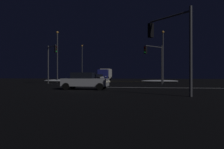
# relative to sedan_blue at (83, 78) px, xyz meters

# --- Properties ---
(ground) EXTENTS (120.00, 120.00, 0.10)m
(ground) POSITION_rel_sedan_blue_xyz_m (3.86, -11.46, -0.85)
(ground) COLOR black
(stop_line_north) EXTENTS (0.35, 14.73, 0.01)m
(stop_line_north) POSITION_rel_sedan_blue_xyz_m (3.86, -2.87, -0.80)
(stop_line_north) COLOR white
(stop_line_north) RESTS_ON ground
(centre_line_ns) EXTENTS (22.00, 0.15, 0.01)m
(centre_line_ns) POSITION_rel_sedan_blue_xyz_m (3.86, 8.73, -0.80)
(centre_line_ns) COLOR yellow
(centre_line_ns) RESTS_ON ground
(crosswalk_bar_east) EXTENTS (14.73, 0.40, 0.01)m
(crosswalk_bar_east) POSITION_rel_sedan_blue_xyz_m (12.55, -11.46, -0.80)
(crosswalk_bar_east) COLOR white
(crosswalk_bar_east) RESTS_ON ground
(snow_bank_left_curb) EXTENTS (6.44, 1.50, 0.55)m
(snow_bank_left_curb) POSITION_rel_sedan_blue_xyz_m (-5.52, 3.29, -0.52)
(snow_bank_left_curb) COLOR white
(snow_bank_left_curb) RESTS_ON ground
(snow_bank_right_curb) EXTENTS (7.05, 1.50, 0.43)m
(snow_bank_right_curb) POSITION_rel_sedan_blue_xyz_m (13.25, 6.19, -0.58)
(snow_bank_right_curb) COLOR white
(snow_bank_right_curb) RESTS_ON ground
(sedan_blue) EXTENTS (2.02, 4.33, 1.57)m
(sedan_blue) POSITION_rel_sedan_blue_xyz_m (0.00, 0.00, 0.00)
(sedan_blue) COLOR navy
(sedan_blue) RESTS_ON ground
(sedan_black) EXTENTS (2.02, 4.33, 1.57)m
(sedan_black) POSITION_rel_sedan_blue_xyz_m (0.49, 5.53, 0.00)
(sedan_black) COLOR black
(sedan_black) RESTS_ON ground
(sedan_white) EXTENTS (2.02, 4.33, 1.57)m
(sedan_white) POSITION_rel_sedan_blue_xyz_m (0.11, 11.94, 0.00)
(sedan_white) COLOR silver
(sedan_white) RESTS_ON ground
(box_truck) EXTENTS (2.68, 8.28, 3.08)m
(box_truck) POSITION_rel_sedan_blue_xyz_m (0.25, 19.93, 0.91)
(box_truck) COLOR navy
(box_truck) RESTS_ON ground
(sedan_silver_crossing) EXTENTS (4.33, 2.02, 1.57)m
(sedan_silver_crossing) POSITION_rel_sedan_blue_xyz_m (4.65, -15.14, 0.00)
(sedan_silver_crossing) COLOR #B7B7BC
(sedan_silver_crossing) RESTS_ON ground
(traffic_signal_se) EXTENTS (2.63, 2.63, 5.57)m
(traffic_signal_se) POSITION_rel_sedan_blue_xyz_m (11.80, -19.39, 3.02)
(traffic_signal_se) COLOR #4C4C51
(traffic_signal_se) RESTS_ON ground
(traffic_signal_nw) EXTENTS (2.66, 2.66, 6.13)m
(traffic_signal_nw) POSITION_rel_sedan_blue_xyz_m (-4.11, -3.48, 3.38)
(traffic_signal_nw) COLOR #4C4C51
(traffic_signal_nw) RESTS_ON ground
(traffic_signal_ne) EXTENTS (2.76, 2.76, 5.76)m
(traffic_signal_ne) POSITION_rel_sedan_blue_xyz_m (11.76, -3.56, 3.15)
(traffic_signal_ne) COLOR #4C4C51
(traffic_signal_ne) RESTS_ON ground
(streetlamp_left_far) EXTENTS (0.44, 0.44, 9.42)m
(streetlamp_left_far) POSITION_rel_sedan_blue_xyz_m (-5.82, 18.73, 4.60)
(streetlamp_left_far) COLOR #424247
(streetlamp_left_far) RESTS_ON ground
(streetlamp_right_near) EXTENTS (0.44, 0.44, 9.09)m
(streetlamp_right_near) POSITION_rel_sedan_blue_xyz_m (13.55, 2.73, 4.43)
(streetlamp_right_near) COLOR #424247
(streetlamp_right_near) RESTS_ON ground
(streetlamp_left_near) EXTENTS (0.44, 0.44, 9.63)m
(streetlamp_left_near) POSITION_rel_sedan_blue_xyz_m (-5.82, 2.73, 4.71)
(streetlamp_left_near) COLOR #424247
(streetlamp_left_near) RESTS_ON ground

